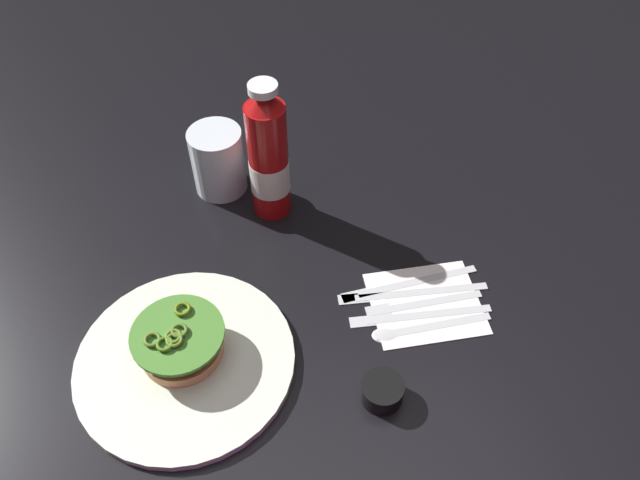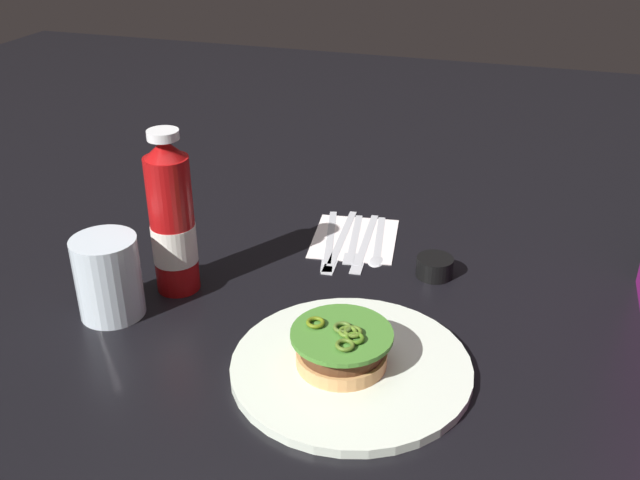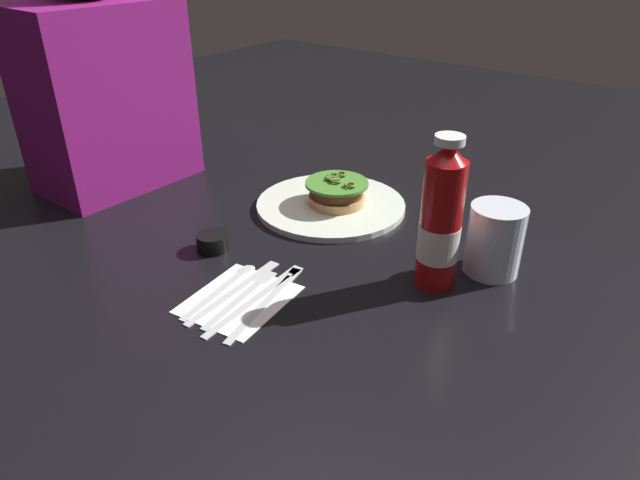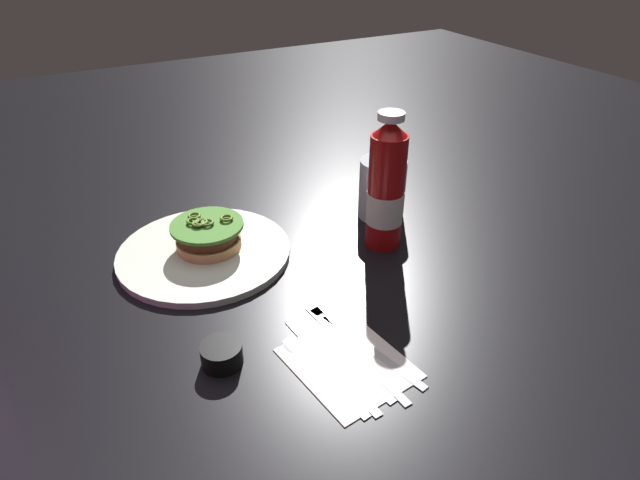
# 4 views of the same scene
# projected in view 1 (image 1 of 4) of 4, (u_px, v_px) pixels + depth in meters

# --- Properties ---
(ground_plane) EXTENTS (3.00, 3.00, 0.00)m
(ground_plane) POSITION_uv_depth(u_px,v_px,m) (271.00, 278.00, 0.94)
(ground_plane) COLOR black
(dinner_plate) EXTENTS (0.30, 0.30, 0.01)m
(dinner_plate) POSITION_uv_depth(u_px,v_px,m) (185.00, 361.00, 0.83)
(dinner_plate) COLOR silver
(dinner_plate) RESTS_ON ground_plane
(burger_sandwich) EXTENTS (0.12, 0.12, 0.05)m
(burger_sandwich) POSITION_uv_depth(u_px,v_px,m) (180.00, 342.00, 0.82)
(burger_sandwich) COLOR tan
(burger_sandwich) RESTS_ON dinner_plate
(ketchup_bottle) EXTENTS (0.06, 0.06, 0.24)m
(ketchup_bottle) POSITION_uv_depth(u_px,v_px,m) (271.00, 159.00, 0.96)
(ketchup_bottle) COLOR #A70E0F
(ketchup_bottle) RESTS_ON ground_plane
(water_glass) EXTENTS (0.09, 0.09, 0.12)m
(water_glass) POSITION_uv_depth(u_px,v_px,m) (218.00, 161.00, 1.03)
(water_glass) COLOR silver
(water_glass) RESTS_ON ground_plane
(condiment_cup) EXTENTS (0.06, 0.06, 0.03)m
(condiment_cup) POSITION_uv_depth(u_px,v_px,m) (382.00, 391.00, 0.79)
(condiment_cup) COLOR black
(condiment_cup) RESTS_ON ground_plane
(napkin) EXTENTS (0.18, 0.16, 0.00)m
(napkin) POSITION_uv_depth(u_px,v_px,m) (425.00, 303.00, 0.90)
(napkin) COLOR white
(napkin) RESTS_ON ground_plane
(steak_knife) EXTENTS (0.21, 0.06, 0.00)m
(steak_knife) POSITION_uv_depth(u_px,v_px,m) (401.00, 284.00, 0.92)
(steak_knife) COLOR silver
(steak_knife) RESTS_ON napkin
(table_knife) EXTENTS (0.23, 0.03, 0.00)m
(table_knife) POSITION_uv_depth(u_px,v_px,m) (403.00, 292.00, 0.91)
(table_knife) COLOR silver
(table_knife) RESTS_ON napkin
(fork_utensil) EXTENTS (0.18, 0.05, 0.00)m
(fork_utensil) POSITION_uv_depth(u_px,v_px,m) (414.00, 304.00, 0.90)
(fork_utensil) COLOR silver
(fork_utensil) RESTS_ON napkin
(butter_knife) EXTENTS (0.21, 0.03, 0.00)m
(butter_knife) POSITION_uv_depth(u_px,v_px,m) (412.00, 315.00, 0.89)
(butter_knife) COLOR silver
(butter_knife) RESTS_ON napkin
(spoon_utensil) EXTENTS (0.17, 0.05, 0.00)m
(spoon_utensil) POSITION_uv_depth(u_px,v_px,m) (415.00, 328.00, 0.87)
(spoon_utensil) COLOR silver
(spoon_utensil) RESTS_ON napkin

